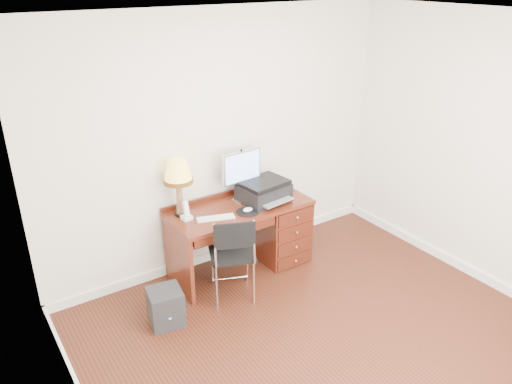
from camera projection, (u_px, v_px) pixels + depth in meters
ground at (324, 340)px, 4.42m from camera, size 4.00×4.00×0.00m
room_shell at (282, 299)px, 4.88m from camera, size 4.00×4.00×4.00m
desk at (265, 227)px, 5.48m from camera, size 1.50×0.67×0.75m
monitor at (242, 169)px, 5.20m from camera, size 0.47×0.17×0.54m
keyboard at (216, 218)px, 4.92m from camera, size 0.39×0.22×0.01m
mouse_pad at (248, 211)px, 5.05m from camera, size 0.24×0.24×0.05m
printer at (264, 191)px, 5.28m from camera, size 0.54×0.45×0.22m
leg_lamp at (178, 175)px, 4.82m from camera, size 0.29×0.29×0.59m
phone at (186, 214)px, 4.88m from camera, size 0.10×0.10×0.20m
pen_cup at (258, 188)px, 5.49m from camera, size 0.08×0.08×0.10m
chair at (236, 250)px, 4.77m from camera, size 0.56×0.57×0.91m
equipment_box at (166, 307)px, 4.57m from camera, size 0.34×0.34×0.35m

